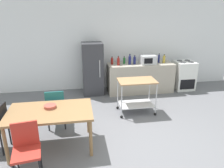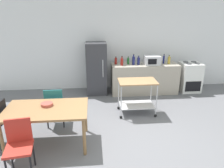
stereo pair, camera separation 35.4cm
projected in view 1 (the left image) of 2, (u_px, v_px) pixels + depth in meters
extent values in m
plane|color=slate|center=(133.00, 142.00, 4.17)|extent=(12.00, 12.00, 0.00)
cube|color=white|center=(108.00, 43.00, 6.66)|extent=(8.40, 0.12, 2.90)
cube|color=#A89E8E|center=(140.00, 78.00, 6.58)|extent=(2.00, 0.64, 0.90)
cube|color=olive|center=(50.00, 112.00, 3.80)|extent=(1.50, 0.90, 0.04)
cylinder|color=olive|center=(6.00, 146.00, 3.46)|extent=(0.06, 0.06, 0.71)
cylinder|color=olive|center=(91.00, 138.00, 3.67)|extent=(0.06, 0.06, 0.71)
cylinder|color=olive|center=(18.00, 122.00, 4.18)|extent=(0.06, 0.06, 0.71)
cylinder|color=olive|center=(88.00, 117.00, 4.40)|extent=(0.06, 0.06, 0.71)
cube|color=black|center=(2.00, 116.00, 3.72)|extent=(0.07, 0.38, 0.40)
cylinder|color=black|center=(10.00, 134.00, 4.04)|extent=(0.03, 0.03, 0.45)
cylinder|color=black|center=(2.00, 145.00, 3.72)|extent=(0.03, 0.03, 0.45)
cube|color=#B72D23|center=(27.00, 153.00, 3.11)|extent=(0.45, 0.45, 0.04)
cube|color=#B72D23|center=(25.00, 134.00, 3.20)|extent=(0.38, 0.08, 0.40)
cylinder|color=black|center=(18.00, 162.00, 3.30)|extent=(0.03, 0.03, 0.45)
cylinder|color=black|center=(41.00, 157.00, 3.40)|extent=(0.03, 0.03, 0.45)
cube|color=#1E666B|center=(56.00, 107.00, 4.59)|extent=(0.41, 0.41, 0.04)
cube|color=#1E666B|center=(55.00, 101.00, 4.35)|extent=(0.38, 0.04, 0.40)
cylinder|color=black|center=(65.00, 113.00, 4.86)|extent=(0.03, 0.03, 0.45)
cylinder|color=black|center=(50.00, 114.00, 4.80)|extent=(0.03, 0.03, 0.45)
cylinder|color=black|center=(65.00, 120.00, 4.54)|extent=(0.03, 0.03, 0.45)
cylinder|color=black|center=(48.00, 121.00, 4.48)|extent=(0.03, 0.03, 0.45)
cube|color=white|center=(184.00, 75.00, 6.82)|extent=(0.60, 0.60, 0.90)
cube|color=black|center=(188.00, 84.00, 6.60)|extent=(0.48, 0.01, 0.32)
cylinder|color=#47474C|center=(183.00, 62.00, 6.53)|extent=(0.16, 0.16, 0.02)
cylinder|color=#47474C|center=(191.00, 62.00, 6.57)|extent=(0.16, 0.16, 0.02)
cylinder|color=#47474C|center=(180.00, 61.00, 6.76)|extent=(0.16, 0.16, 0.02)
cylinder|color=#47474C|center=(187.00, 60.00, 6.80)|extent=(0.16, 0.16, 0.02)
cube|color=#333338|center=(93.00, 69.00, 6.34)|extent=(0.60, 0.60, 1.55)
cylinder|color=silver|center=(100.00, 69.00, 6.05)|extent=(0.02, 0.02, 0.50)
cube|color=#A37A51|center=(137.00, 81.00, 5.10)|extent=(0.90, 0.56, 0.03)
cube|color=silver|center=(136.00, 104.00, 5.31)|extent=(0.83, 0.52, 0.02)
cylinder|color=silver|center=(122.00, 101.00, 4.94)|extent=(0.02, 0.02, 0.76)
sphere|color=black|center=(121.00, 117.00, 5.07)|extent=(0.07, 0.07, 0.07)
cylinder|color=silver|center=(156.00, 98.00, 5.06)|extent=(0.02, 0.02, 0.76)
sphere|color=black|center=(155.00, 114.00, 5.20)|extent=(0.07, 0.07, 0.07)
cylinder|color=silver|center=(118.00, 93.00, 5.40)|extent=(0.02, 0.02, 0.76)
sphere|color=black|center=(118.00, 108.00, 5.54)|extent=(0.07, 0.07, 0.07)
cylinder|color=silver|center=(149.00, 91.00, 5.53)|extent=(0.02, 0.02, 0.76)
sphere|color=black|center=(148.00, 105.00, 5.67)|extent=(0.07, 0.07, 0.07)
cylinder|color=maroon|center=(112.00, 61.00, 6.33)|extent=(0.07, 0.07, 0.18)
cylinder|color=maroon|center=(112.00, 58.00, 6.30)|extent=(0.03, 0.03, 0.04)
cylinder|color=black|center=(112.00, 57.00, 6.29)|extent=(0.04, 0.04, 0.01)
cylinder|color=maroon|center=(118.00, 62.00, 6.21)|extent=(0.08, 0.08, 0.20)
cylinder|color=maroon|center=(118.00, 57.00, 6.17)|extent=(0.04, 0.04, 0.06)
cylinder|color=black|center=(118.00, 56.00, 6.15)|extent=(0.04, 0.04, 0.01)
cylinder|color=#1E6628|center=(124.00, 61.00, 6.39)|extent=(0.07, 0.07, 0.17)
cylinder|color=#1E6628|center=(124.00, 57.00, 6.36)|extent=(0.03, 0.03, 0.04)
cylinder|color=black|center=(124.00, 57.00, 6.35)|extent=(0.03, 0.03, 0.01)
cylinder|color=navy|center=(130.00, 60.00, 6.30)|extent=(0.08, 0.08, 0.24)
cylinder|color=navy|center=(130.00, 55.00, 6.25)|extent=(0.04, 0.04, 0.06)
cylinder|color=black|center=(130.00, 54.00, 6.24)|extent=(0.04, 0.04, 0.01)
cylinder|color=navy|center=(135.00, 61.00, 6.33)|extent=(0.08, 0.08, 0.20)
cylinder|color=navy|center=(135.00, 57.00, 6.29)|extent=(0.04, 0.04, 0.05)
cylinder|color=black|center=(135.00, 56.00, 6.28)|extent=(0.04, 0.04, 0.01)
cube|color=silver|center=(148.00, 60.00, 6.36)|extent=(0.46, 0.34, 0.26)
cube|color=black|center=(148.00, 61.00, 6.19)|extent=(0.25, 0.01, 0.16)
cylinder|color=navy|center=(159.00, 59.00, 6.51)|extent=(0.06, 0.06, 0.23)
cylinder|color=navy|center=(159.00, 54.00, 6.46)|extent=(0.03, 0.03, 0.05)
cylinder|color=black|center=(159.00, 54.00, 6.45)|extent=(0.03, 0.03, 0.01)
cylinder|color=gold|center=(164.00, 59.00, 6.50)|extent=(0.08, 0.08, 0.20)
cylinder|color=gold|center=(164.00, 55.00, 6.45)|extent=(0.04, 0.04, 0.05)
cylinder|color=black|center=(164.00, 55.00, 6.44)|extent=(0.04, 0.04, 0.01)
cylinder|color=#B24C3F|center=(50.00, 106.00, 3.90)|extent=(0.22, 0.22, 0.05)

